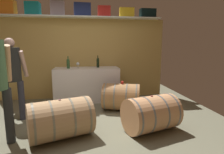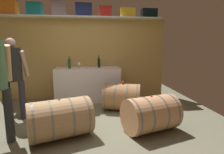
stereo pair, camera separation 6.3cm
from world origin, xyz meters
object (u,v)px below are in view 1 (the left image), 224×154
wine_barrel_flank (151,114)px  wine_glass (78,64)px  wine_barrel_far (61,119)px  toolcase_red (104,12)px  winemaker_pouring (12,71)px  wine_bottle_dark (98,62)px  toolcase_orange (6,8)px  wine_bottle_green (68,63)px  toolcase_yellow (127,13)px  toolcase_black (148,13)px  toolcase_grey (58,9)px  toolcase_teal (33,9)px  work_cabinet (87,84)px  toolcase_navy (82,10)px  wine_barrel_near (121,97)px

wine_barrel_flank → wine_glass: bearing=104.9°
wine_barrel_far → toolcase_red: bearing=47.8°
winemaker_pouring → wine_bottle_dark: bearing=39.5°
wine_barrel_flank → toolcase_orange: bearing=125.9°
wine_bottle_dark → wine_barrel_far: 2.25m
toolcase_orange → wine_glass: (1.65, -0.19, -1.35)m
wine_bottle_green → winemaker_pouring: 1.38m
toolcase_yellow → toolcase_black: bearing=3.9°
toolcase_yellow → toolcase_grey: bearing=-176.1°
toolcase_red → toolcase_yellow: bearing=1.6°
toolcase_teal → toolcase_yellow: size_ratio=0.90×
wine_bottle_dark → work_cabinet: bearing=-170.7°
work_cabinet → wine_barrel_far: work_cabinet is taller
wine_bottle_green → winemaker_pouring: winemaker_pouring is taller
wine_bottle_dark → wine_barrel_far: bearing=-109.8°
toolcase_navy → toolcase_red: toolcase_navy is taller
wine_bottle_dark → wine_barrel_near: 1.20m
toolcase_yellow → wine_glass: bearing=-167.8°
work_cabinet → wine_bottle_dark: wine_bottle_dark is taller
wine_barrel_far → winemaker_pouring: 1.47m
toolcase_grey → work_cabinet: (0.67, -0.22, -1.88)m
toolcase_teal → work_cabinet: bearing=-9.4°
work_cabinet → wine_barrel_flank: (1.03, -1.92, -0.13)m
toolcase_orange → toolcase_grey: toolcase_grey is taller
toolcase_grey → toolcase_navy: size_ratio=0.86×
toolcase_black → wine_glass: 2.27m
toolcase_red → toolcase_orange: bearing=-178.4°
wine_glass → wine_barrel_near: (0.95, -0.86, -0.66)m
toolcase_grey → wine_barrel_far: 2.97m
wine_bottle_green → toolcase_black: bearing=7.6°
winemaker_pouring → wine_barrel_far: bearing=-37.1°
wine_barrel_near → toolcase_teal: bearing=169.2°
toolcase_teal → wine_barrel_far: size_ratio=0.30×
toolcase_navy → wine_bottle_dark: bearing=-28.8°
toolcase_black → wine_barrel_near: (-0.90, -1.05, -1.95)m
toolcase_grey → wine_barrel_near: size_ratio=0.38×
wine_bottle_green → wine_barrel_far: size_ratio=0.28×
toolcase_grey → work_cabinet: toolcase_grey is taller
wine_bottle_green → toolcase_teal: bearing=161.0°
toolcase_teal → toolcase_navy: size_ratio=0.80×
work_cabinet → wine_bottle_dark: 0.63m
wine_bottle_green → toolcase_grey: bearing=129.3°
toolcase_orange → toolcase_yellow: size_ratio=1.15×
toolcase_red → wine_glass: bearing=-163.3°
toolcase_red → wine_barrel_far: 3.07m
toolcase_yellow → wine_bottle_green: 1.99m
toolcase_navy → wine_barrel_near: bearing=-56.3°
toolcase_grey → wine_glass: 1.44m
toolcase_grey → wine_bottle_green: (0.23, -0.28, -1.32)m
toolcase_black → wine_bottle_green: 2.45m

